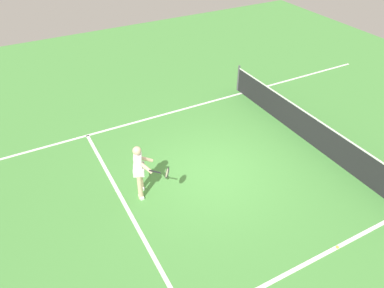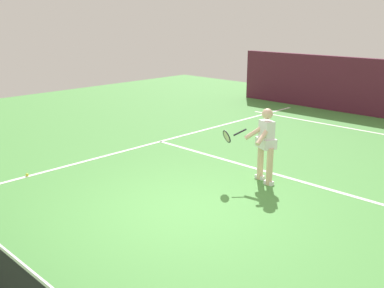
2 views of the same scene
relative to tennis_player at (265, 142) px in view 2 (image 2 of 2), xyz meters
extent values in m
plane|color=#4C9342|center=(0.20, 2.17, -0.85)|extent=(26.69, 26.69, 0.00)
cube|color=white|center=(0.20, -5.59, -0.84)|extent=(8.22, 0.10, 0.01)
cube|color=white|center=(0.20, -0.56, -0.84)|extent=(7.22, 0.10, 0.01)
cube|color=white|center=(3.80, 2.17, -0.84)|extent=(0.10, 18.53, 0.01)
cylinder|color=beige|center=(-0.18, 0.05, -0.46)|extent=(0.13, 0.13, 0.78)
cylinder|color=beige|center=(0.14, -0.10, -0.46)|extent=(0.13, 0.13, 0.78)
cube|color=white|center=(-0.18, 0.05, -0.81)|extent=(0.20, 0.10, 0.08)
cube|color=white|center=(0.14, -0.10, -0.81)|extent=(0.20, 0.10, 0.08)
cube|color=white|center=(-0.02, -0.02, 0.19)|extent=(0.37, 0.31, 0.52)
cube|color=white|center=(-0.02, -0.02, -0.01)|extent=(0.48, 0.42, 0.20)
sphere|color=beige|center=(-0.02, -0.02, 0.59)|extent=(0.22, 0.22, 0.22)
cylinder|color=beige|center=(-0.10, 0.17, 0.21)|extent=(0.10, 0.48, 0.37)
cylinder|color=beige|center=(0.18, 0.05, 0.21)|extent=(0.42, 0.38, 0.37)
cylinder|color=black|center=(0.46, 0.23, 0.17)|extent=(0.15, 0.28, 0.14)
torus|color=black|center=(0.58, 0.50, 0.11)|extent=(0.31, 0.22, 0.28)
cylinder|color=beige|center=(0.58, 0.50, 0.11)|extent=(0.26, 0.18, 0.23)
sphere|color=#D1E533|center=(2.37, -2.58, -0.81)|extent=(0.07, 0.07, 0.07)
sphere|color=#D1E533|center=(3.82, 3.26, -0.81)|extent=(0.07, 0.07, 0.07)
camera|label=1|loc=(7.08, -2.30, 6.14)|focal=34.81mm
camera|label=2|loc=(-4.92, 7.18, 2.46)|focal=41.27mm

